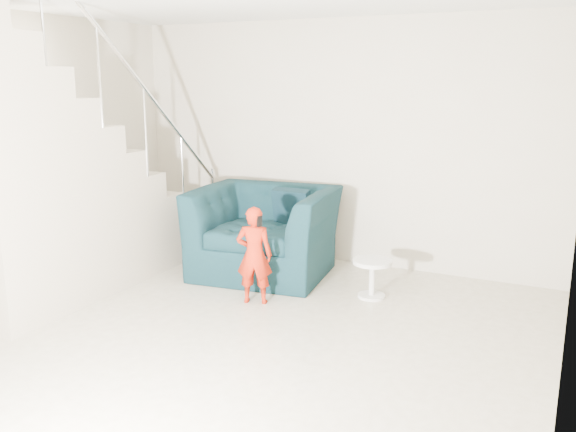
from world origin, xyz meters
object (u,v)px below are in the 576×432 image
object	(u,v)px
armchair	(264,232)
staircase	(57,198)
toddler	(254,255)
side_table	(372,272)

from	to	relation	value
armchair	staircase	size ratio (longest dim) A/B	0.39
armchair	toddler	distance (m)	0.89
side_table	armchair	bearing A→B (deg)	170.35
toddler	staircase	xyz separation A→B (m)	(-1.84, -0.57, 0.49)
armchair	toddler	world-z (taller)	toddler
side_table	staircase	size ratio (longest dim) A/B	0.10
side_table	staircase	bearing A→B (deg)	-157.01
armchair	staircase	bearing A→B (deg)	-143.92
armchair	side_table	size ratio (longest dim) A/B	3.76
side_table	staircase	xyz separation A→B (m)	(-2.78, -1.18, 0.69)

